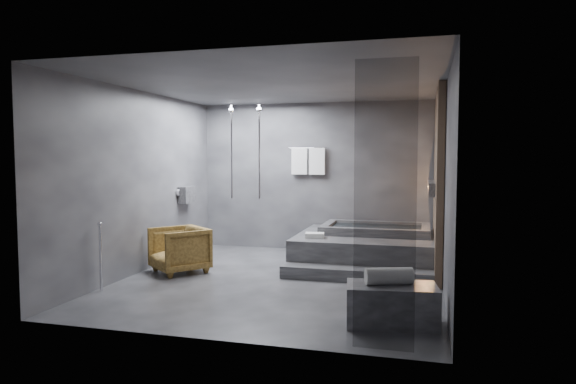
% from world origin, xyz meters
% --- Properties ---
extents(room, '(5.00, 5.04, 2.82)m').
position_xyz_m(room, '(0.40, 0.24, 1.73)').
color(room, '#28282B').
rests_on(room, ground).
extents(tub_deck, '(2.20, 2.00, 0.50)m').
position_xyz_m(tub_deck, '(1.05, 1.45, 0.25)').
color(tub_deck, '#2D2D2F').
rests_on(tub_deck, ground).
extents(tub_step, '(2.20, 0.36, 0.18)m').
position_xyz_m(tub_step, '(1.05, 0.27, 0.09)').
color(tub_step, '#2D2D2F').
rests_on(tub_step, ground).
extents(concrete_bench, '(1.01, 0.65, 0.43)m').
position_xyz_m(concrete_bench, '(1.67, -1.57, 0.21)').
color(concrete_bench, '#38383B').
rests_on(concrete_bench, ground).
extents(driftwood_chair, '(1.07, 1.08, 0.70)m').
position_xyz_m(driftwood_chair, '(-1.67, 0.10, 0.35)').
color(driftwood_chair, '#493212').
rests_on(driftwood_chair, ground).
extents(rolled_towel, '(0.53, 0.33, 0.18)m').
position_xyz_m(rolled_towel, '(1.64, -1.55, 0.52)').
color(rolled_towel, white).
rests_on(rolled_towel, concrete_bench).
extents(deck_towel, '(0.32, 0.26, 0.08)m').
position_xyz_m(deck_towel, '(0.31, 0.87, 0.54)').
color(deck_towel, silver).
rests_on(deck_towel, tub_deck).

